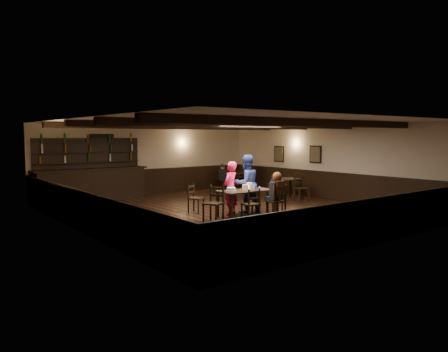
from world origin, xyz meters
TOP-DOWN VIEW (x-y plane):
  - ground at (0.00, 0.00)m, footprint 10.00×10.00m
  - room_shell at (0.01, 0.04)m, footprint 9.02×10.02m
  - dining_table at (-0.04, -0.85)m, footprint 1.65×0.90m
  - chair_near_left at (-0.34, -1.46)m, footprint 0.45×0.43m
  - chair_near_right at (0.44, -1.64)m, footprint 0.50×0.48m
  - chair_end_left at (-1.18, -0.91)m, footprint 0.58×0.59m
  - chair_end_right at (0.93, -0.96)m, footprint 0.40×0.42m
  - chair_far_pushed at (-0.89, 0.55)m, footprint 0.54×0.53m
  - woman_pink at (-0.23, -0.38)m, footprint 0.66×0.56m
  - man_blue at (0.37, -0.38)m, footprint 0.91×0.75m
  - seated_person at (0.46, -1.58)m, footprint 0.35×0.52m
  - cake at (-0.48, -0.73)m, footprint 0.30×0.30m
  - plate_stack_a at (-0.11, -0.90)m, footprint 0.17×0.17m
  - plate_stack_b at (0.13, -0.82)m, footprint 0.17×0.17m
  - tea_light at (-0.03, -0.79)m, footprint 0.06×0.06m
  - salt_shaker at (0.36, -0.99)m, footprint 0.03×0.03m
  - pepper_shaker at (0.41, -0.93)m, footprint 0.03×0.03m
  - drink_glass at (0.29, -0.79)m, footprint 0.08×0.08m
  - menu_red at (0.48, -1.01)m, footprint 0.34×0.28m
  - menu_blue at (0.52, -0.75)m, footprint 0.37×0.34m
  - bar_counter at (-2.44, 4.72)m, footprint 3.97×0.70m
  - back_table_a at (3.34, 0.83)m, footprint 1.05×1.05m
  - back_table_b at (3.17, 3.71)m, footprint 0.97×0.97m
  - bg_patron_left at (2.63, 3.76)m, footprint 0.28×0.37m
  - bg_patron_right at (3.88, 3.75)m, footprint 0.34×0.44m

SIDE VIEW (x-z plane):
  - ground at x=0.00m, z-range 0.00..0.00m
  - chair_end_right at x=0.93m, z-range 0.07..0.84m
  - chair_far_pushed at x=-0.89m, z-range 0.07..0.94m
  - chair_near_left at x=-0.34m, z-range 0.07..0.95m
  - chair_near_right at x=0.44m, z-range 0.08..1.02m
  - chair_end_left at x=-1.18m, z-range 0.08..1.06m
  - back_table_b at x=3.17m, z-range 0.28..1.03m
  - back_table_a at x=3.34m, z-range 0.28..1.03m
  - dining_table at x=-0.04m, z-range 0.30..1.05m
  - bar_counter at x=-2.44m, z-range -0.37..1.83m
  - menu_red at x=0.48m, z-range 0.75..0.76m
  - menu_blue at x=0.52m, z-range 0.75..0.76m
  - woman_pink at x=-0.23m, z-range 0.00..1.54m
  - tea_light at x=-0.03m, z-range 0.74..0.81m
  - cake at x=-0.48m, z-range 0.75..0.84m
  - pepper_shaker at x=0.41m, z-range 0.75..0.83m
  - salt_shaker at x=0.36m, z-range 0.75..0.84m
  - bg_patron_left at x=2.63m, z-range 0.46..1.14m
  - drink_glass at x=0.29m, z-range 0.75..0.88m
  - plate_stack_a at x=-0.11m, z-range 0.75..0.91m
  - seated_person at x=0.46m, z-range 0.42..1.27m
  - plate_stack_b at x=0.13m, z-range 0.75..0.95m
  - man_blue at x=0.37m, z-range 0.00..1.73m
  - bg_patron_right at x=3.88m, z-range 0.47..1.26m
  - room_shell at x=0.01m, z-range 0.39..3.10m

